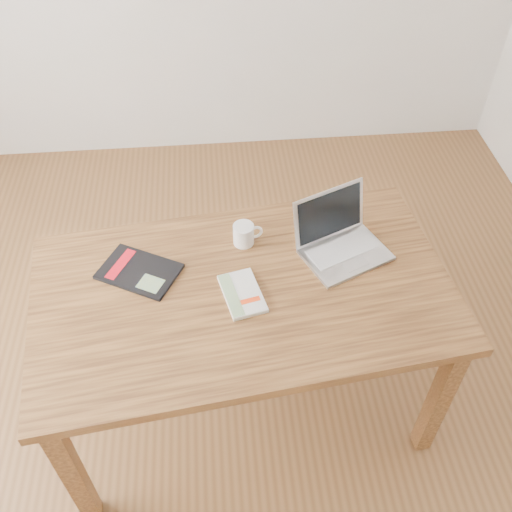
{
  "coord_description": "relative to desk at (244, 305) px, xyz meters",
  "views": [
    {
      "loc": [
        0.12,
        -1.31,
        2.28
      ],
      "look_at": [
        0.24,
        0.07,
        0.85
      ],
      "focal_mm": 40.0,
      "sensor_mm": 36.0,
      "label": 1
    }
  ],
  "objects": [
    {
      "name": "coffee_mug",
      "position": [
        0.02,
        0.23,
        0.13
      ],
      "size": [
        0.12,
        0.08,
        0.09
      ],
      "rotation": [
        0.0,
        0.0,
        0.17
      ],
      "color": "white",
      "rests_on": "desk"
    },
    {
      "name": "room",
      "position": [
        -0.26,
        -0.01,
        0.69
      ],
      "size": [
        4.04,
        4.04,
        2.7
      ],
      "color": "brown",
      "rests_on": "ground"
    },
    {
      "name": "desk",
      "position": [
        0.0,
        0.0,
        0.0
      ],
      "size": [
        1.57,
        1.02,
        0.75
      ],
      "rotation": [
        0.0,
        0.0,
        0.12
      ],
      "color": "brown",
      "rests_on": "ground"
    },
    {
      "name": "white_guidebook",
      "position": [
        -0.01,
        -0.03,
        0.1
      ],
      "size": [
        0.17,
        0.23,
        0.02
      ],
      "rotation": [
        0.0,
        0.0,
        0.23
      ],
      "color": "beige",
      "rests_on": "desk"
    },
    {
      "name": "laptop",
      "position": [
        0.37,
        0.17,
        0.14
      ],
      "size": [
        0.38,
        0.36,
        0.21
      ],
      "rotation": [
        0.0,
        0.0,
        0.41
      ],
      "color": "silver",
      "rests_on": "desk"
    },
    {
      "name": "black_guidebook",
      "position": [
        -0.37,
        0.11,
        0.1
      ],
      "size": [
        0.33,
        0.29,
        0.01
      ],
      "rotation": [
        0.0,
        0.0,
        1.08
      ],
      "color": "black",
      "rests_on": "desk"
    }
  ]
}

